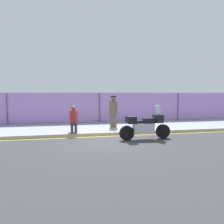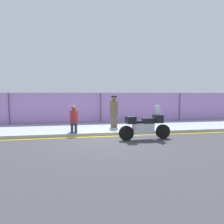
% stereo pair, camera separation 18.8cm
% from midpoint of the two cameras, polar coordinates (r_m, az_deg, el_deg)
% --- Properties ---
extents(ground_plane, '(120.00, 120.00, 0.00)m').
position_cam_midpoint_polar(ground_plane, '(8.61, -0.34, -8.03)').
color(ground_plane, '#38383D').
extents(sidewalk, '(40.77, 3.55, 0.15)m').
position_cam_midpoint_polar(sidewalk, '(11.19, -2.89, -4.55)').
color(sidewalk, '#8E93A3').
rests_on(sidewalk, ground_plane).
extents(curb_paint_stripe, '(40.77, 0.18, 0.01)m').
position_cam_midpoint_polar(curb_paint_stripe, '(9.39, -1.27, -6.89)').
color(curb_paint_stripe, gold).
rests_on(curb_paint_stripe, ground_plane).
extents(storefront_fence, '(38.73, 0.17, 2.04)m').
position_cam_midpoint_polar(storefront_fence, '(12.91, -4.07, 0.97)').
color(storefront_fence, '#AD7FC6').
rests_on(storefront_fence, ground_plane).
extents(motorcycle, '(2.32, 0.57, 1.49)m').
position_cam_midpoint_polar(motorcycle, '(8.71, 8.75, -3.92)').
color(motorcycle, black).
rests_on(motorcycle, ground_plane).
extents(officer_standing, '(0.44, 0.44, 1.72)m').
position_cam_midpoint_polar(officer_standing, '(10.78, -0.09, 0.15)').
color(officer_standing, brown).
rests_on(officer_standing, sidewalk).
extents(person_seated_on_curb, '(0.39, 0.67, 1.28)m').
position_cam_midpoint_polar(person_seated_on_curb, '(9.68, -11.43, -1.53)').
color(person_seated_on_curb, '#2D3342').
rests_on(person_seated_on_curb, sidewalk).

